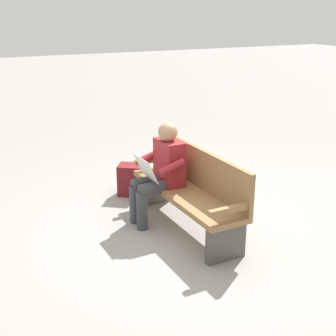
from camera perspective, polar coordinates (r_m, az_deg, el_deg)
The scene contains 4 objects.
ground_plane at distance 5.37m, azimuth 2.15°, elevation -7.32°, with size 40.00×40.00×0.00m, color gray.
bench_near at distance 5.21m, azimuth 2.89°, elevation -2.64°, with size 1.82×0.55×0.90m.
person_seated at distance 5.29m, azimuth -0.91°, elevation -0.30°, with size 0.58×0.58×1.18m.
backpack at distance 6.22m, azimuth -4.54°, elevation -1.45°, with size 0.40×0.41×0.42m.
Camera 1 is at (-4.24, 2.24, 2.41)m, focal length 49.61 mm.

